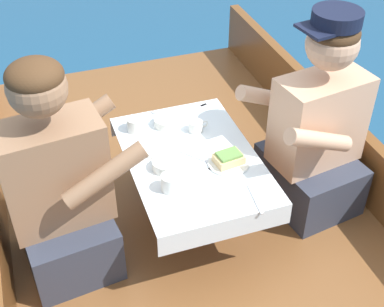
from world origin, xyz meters
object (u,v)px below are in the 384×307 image
at_px(person_port, 59,190).
at_px(person_starboard, 316,132).
at_px(coffee_cup_center, 196,126).
at_px(coffee_cup_port, 171,182).
at_px(coffee_cup_starboard, 135,124).
at_px(sandwich, 229,158).

distance_m(person_port, person_starboard, 1.15).
height_order(person_starboard, coffee_cup_center, person_starboard).
height_order(coffee_cup_port, coffee_cup_center, coffee_cup_port).
distance_m(person_starboard, coffee_cup_starboard, 0.82).
relative_size(coffee_cup_starboard, coffee_cup_center, 1.10).
relative_size(coffee_cup_port, coffee_cup_starboard, 1.00).
bearing_deg(sandwich, coffee_cup_port, -165.59).
xyz_separation_m(coffee_cup_starboard, coffee_cup_center, (0.26, -0.10, -0.01)).
xyz_separation_m(person_port, coffee_cup_center, (0.66, 0.23, 0.01)).
height_order(coffee_cup_port, coffee_cup_starboard, coffee_cup_port).
distance_m(person_port, sandwich, 0.71).
bearing_deg(coffee_cup_port, person_starboard, 9.26).
height_order(sandwich, coffee_cup_center, sandwich).
bearing_deg(sandwich, person_port, 176.26).
relative_size(person_starboard, coffee_cup_starboard, 9.50).
bearing_deg(person_port, coffee_cup_center, 12.43).
height_order(coffee_cup_starboard, coffee_cup_center, coffee_cup_starboard).
relative_size(sandwich, coffee_cup_starboard, 1.24).
bearing_deg(coffee_cup_center, sandwich, -79.64).
bearing_deg(person_starboard, coffee_cup_port, 0.65).
relative_size(person_starboard, sandwich, 7.66).
bearing_deg(coffee_cup_center, person_starboard, -24.87).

